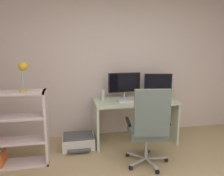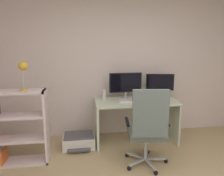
% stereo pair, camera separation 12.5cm
% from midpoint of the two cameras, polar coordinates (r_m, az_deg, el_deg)
% --- Properties ---
extents(wall_back, '(4.92, 0.10, 2.56)m').
position_cam_midpoint_polar(wall_back, '(4.01, 2.04, 5.76)').
color(wall_back, silver).
rests_on(wall_back, ground).
extents(desk, '(1.38, 0.67, 0.74)m').
position_cam_midpoint_polar(desk, '(3.77, 7.14, -6.17)').
color(desk, beige).
rests_on(desk, ground).
extents(monitor_main, '(0.58, 0.18, 0.45)m').
position_cam_midpoint_polar(monitor_main, '(3.79, 4.55, 1.22)').
color(monitor_main, '#B2B5B7').
rests_on(monitor_main, desk).
extents(monitor_secondary, '(0.49, 0.18, 0.42)m').
position_cam_midpoint_polar(monitor_secondary, '(3.98, 13.37, 1.23)').
color(monitor_secondary, '#B2B5B7').
rests_on(monitor_secondary, desk).
extents(keyboard, '(0.34, 0.14, 0.02)m').
position_cam_midpoint_polar(keyboard, '(3.62, 5.42, -3.41)').
color(keyboard, silver).
rests_on(keyboard, desk).
extents(computer_mouse, '(0.08, 0.11, 0.03)m').
position_cam_midpoint_polar(computer_mouse, '(3.68, 9.95, -3.14)').
color(computer_mouse, black).
rests_on(computer_mouse, desk).
extents(desktop_speaker, '(0.07, 0.07, 0.17)m').
position_cam_midpoint_polar(desktop_speaker, '(3.71, -1.22, -1.79)').
color(desktop_speaker, silver).
rests_on(desktop_speaker, desk).
extents(office_chair, '(0.63, 0.63, 1.13)m').
position_cam_midpoint_polar(office_chair, '(2.97, 10.59, -9.88)').
color(office_chair, '#B7BABC').
rests_on(office_chair, ground).
extents(bookshelf, '(0.94, 0.29, 1.06)m').
position_cam_midpoint_polar(bookshelf, '(3.38, -25.74, -9.92)').
color(bookshelf, silver).
rests_on(bookshelf, ground).
extents(desk_lamp, '(0.13, 0.12, 0.39)m').
position_cam_midpoint_polar(desk_lamp, '(3.10, -21.32, 4.75)').
color(desk_lamp, gold).
rests_on(desk_lamp, bookshelf).
extents(printer, '(0.52, 0.47, 0.21)m').
position_cam_midpoint_polar(printer, '(3.72, -7.72, -13.61)').
color(printer, silver).
rests_on(printer, ground).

